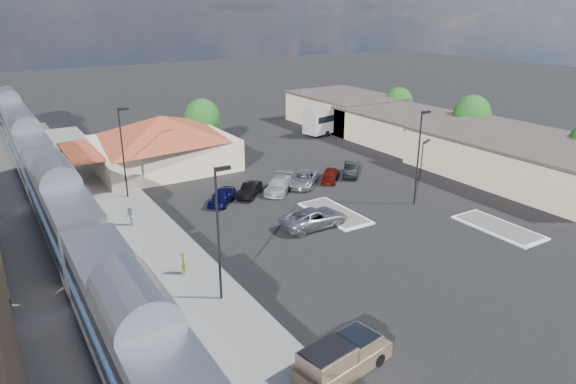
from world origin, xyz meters
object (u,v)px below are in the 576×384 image
station_depot (162,142)px  pickup_truck (344,357)px  suv (314,218)px  coach_bus (337,117)px

station_depot → pickup_truck: bearing=-95.7°
pickup_truck → station_depot: bearing=-15.2°
pickup_truck → suv: (9.26, 16.20, -0.07)m
station_depot → pickup_truck: size_ratio=3.19×
coach_bus → suv: bearing=127.3°
station_depot → suv: bearing=-77.2°
pickup_truck → coach_bus: coach_bus is taller
station_depot → coach_bus: (28.56, 4.41, -0.85)m
station_depot → pickup_truck: station_depot is taller
suv → coach_bus: 36.28m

